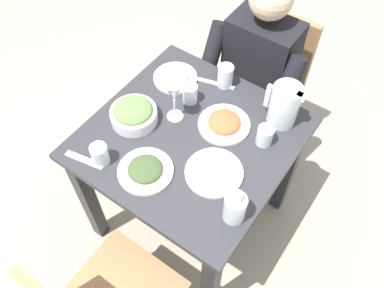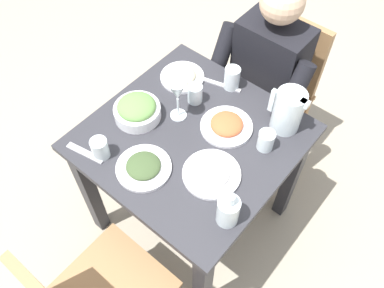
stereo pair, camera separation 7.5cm
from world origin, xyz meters
The scene contains 18 objects.
ground_plane centered at (0.00, 0.00, 0.00)m, with size 8.00×8.00×0.00m, color #9E937F.
dining_table centered at (0.00, 0.00, 0.60)m, with size 0.80×0.80×0.74m.
chair_near centered at (0.00, -0.69, 0.49)m, with size 0.40×0.40×0.86m.
diner_near centered at (0.00, -0.49, 0.63)m, with size 0.48×0.53×1.16m.
water_pitcher centered at (-0.26, -0.28, 0.84)m, with size 0.16×0.12×0.19m.
salad_bowl centered at (0.24, 0.07, 0.79)m, with size 0.20×0.20×0.09m.
plate_dolmas centered at (0.04, 0.24, 0.76)m, with size 0.22×0.22×0.04m.
plate_rice_curry centered at (-0.08, -0.12, 0.76)m, with size 0.22×0.22×0.05m.
plate_yoghurt centered at (-0.18, 0.10, 0.76)m, with size 0.22×0.22×0.04m.
plate_beans centered at (0.24, -0.22, 0.76)m, with size 0.20×0.20×0.04m.
water_glass_far_right centered at (0.04, -0.33, 0.80)m, with size 0.07×0.07×0.11m, color silver.
water_glass_center centered at (0.21, 0.30, 0.79)m, with size 0.07×0.07×0.09m, color silver.
water_glass_near_right centered at (0.11, -0.16, 0.79)m, with size 0.07×0.07×0.09m, color silver.
water_glass_near_left centered at (-0.26, -0.14, 0.79)m, with size 0.07×0.07×0.09m, color silver.
wine_glass centered at (0.11, -0.04, 0.89)m, with size 0.08×0.08×0.20m.
oil_carafe centered at (-0.33, 0.21, 0.80)m, with size 0.08×0.08×0.16m.
fork_near centered at (0.27, 0.34, 0.75)m, with size 0.17×0.03×0.01m, color silver.
knife_near centered at (0.08, -0.30, 0.75)m, with size 0.18×0.02×0.01m, color silver.
Camera 1 is at (-0.58, 0.81, 2.06)m, focal length 37.87 mm.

